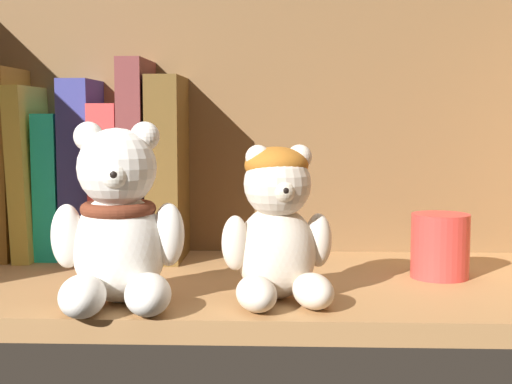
% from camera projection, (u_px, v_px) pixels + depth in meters
% --- Properties ---
extents(shelf_board, '(0.72, 0.30, 0.02)m').
position_uv_depth(shelf_board, '(261.00, 289.00, 0.73)').
color(shelf_board, '#9E7042').
rests_on(shelf_board, ground).
extents(shelf_back_panel, '(0.74, 0.01, 0.34)m').
position_uv_depth(shelf_back_panel, '(266.00, 127.00, 0.87)').
color(shelf_back_panel, brown).
rests_on(shelf_back_panel, ground).
extents(book_2, '(0.02, 0.12, 0.21)m').
position_uv_depth(book_2, '(15.00, 163.00, 0.85)').
color(book_2, olive).
rests_on(book_2, shelf_board).
extents(book_3, '(0.03, 0.12, 0.19)m').
position_uv_depth(book_3, '(34.00, 172.00, 0.85)').
color(book_3, gold).
rests_on(book_3, shelf_board).
extents(book_4, '(0.03, 0.09, 0.16)m').
position_uv_depth(book_4, '(56.00, 185.00, 0.85)').
color(book_4, '#20CFBA').
rests_on(book_4, shelf_board).
extents(book_5, '(0.03, 0.09, 0.20)m').
position_uv_depth(book_5, '(84.00, 169.00, 0.84)').
color(book_5, navy).
rests_on(book_5, shelf_board).
extents(book_6, '(0.03, 0.12, 0.17)m').
position_uv_depth(book_6, '(114.00, 181.00, 0.84)').
color(book_6, '#CE3F3F').
rests_on(book_6, shelf_board).
extents(book_7, '(0.03, 0.13, 0.22)m').
position_uv_depth(book_7, '(141.00, 160.00, 0.84)').
color(book_7, brown).
rests_on(book_7, shelf_board).
extents(book_8, '(0.04, 0.13, 0.21)m').
position_uv_depth(book_8, '(170.00, 168.00, 0.84)').
color(book_8, brown).
rests_on(book_8, shelf_board).
extents(teddy_bear_larger, '(0.12, 0.12, 0.16)m').
position_uv_depth(teddy_bear_larger, '(118.00, 227.00, 0.62)').
color(teddy_bear_larger, white).
rests_on(teddy_bear_larger, shelf_board).
extents(teddy_bear_smaller, '(0.10, 0.11, 0.14)m').
position_uv_depth(teddy_bear_smaller, '(278.00, 227.00, 0.64)').
color(teddy_bear_smaller, beige).
rests_on(teddy_bear_smaller, shelf_board).
extents(pillar_candle, '(0.06, 0.06, 0.06)m').
position_uv_depth(pillar_candle, '(440.00, 246.00, 0.73)').
color(pillar_candle, '#C63833').
rests_on(pillar_candle, shelf_board).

